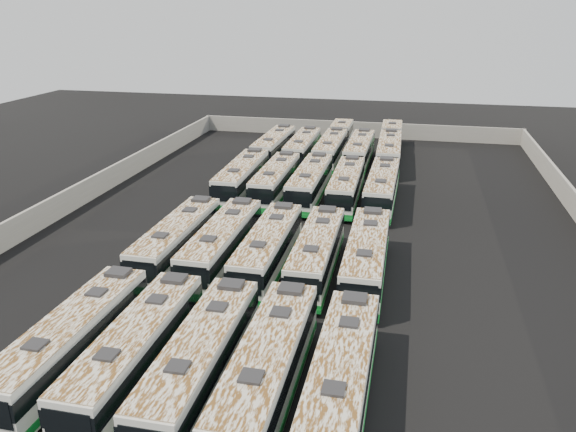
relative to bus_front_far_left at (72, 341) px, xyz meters
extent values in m
plane|color=black|center=(8.45, 21.66, -1.70)|extent=(140.00, 140.00, 0.00)
cube|color=slate|center=(8.45, 57.96, -0.60)|extent=(45.20, 0.30, 2.20)
cube|color=slate|center=(-13.85, 21.66, -0.60)|extent=(0.30, 73.20, 2.20)
cube|color=silver|center=(0.00, 0.00, -0.02)|extent=(2.62, 11.76, 2.69)
cube|color=#0E7026|center=(0.00, 0.00, -1.00)|extent=(2.68, 11.81, 0.41)
cube|color=black|center=(0.00, 0.00, 0.43)|extent=(2.69, 11.82, 0.90)
cube|color=beige|center=(0.00, 0.00, 1.35)|extent=(2.57, 11.52, 0.07)
cube|color=black|center=(-0.04, -2.58, 1.45)|extent=(0.94, 0.94, 0.14)
cube|color=black|center=(0.04, 2.58, 1.45)|extent=(0.94, 0.94, 0.14)
cube|color=black|center=(0.08, 4.92, 1.50)|extent=(1.29, 1.09, 0.25)
cylinder|color=black|center=(-1.10, -3.74, -1.21)|extent=(0.29, 0.98, 0.98)
cylinder|color=black|center=(0.99, -3.77, -1.21)|extent=(0.29, 0.98, 0.98)
cylinder|color=black|center=(-0.99, 3.76, -1.21)|extent=(0.29, 0.98, 0.98)
cylinder|color=black|center=(1.10, 3.73, -1.21)|extent=(0.29, 0.98, 0.98)
cube|color=silver|center=(3.56, -0.01, -0.02)|extent=(2.45, 11.70, 2.68)
cube|color=#0E7026|center=(3.56, -0.01, -1.00)|extent=(2.50, 11.75, 0.41)
cube|color=black|center=(3.56, -0.01, 0.42)|extent=(2.51, 11.76, 0.90)
cube|color=black|center=(3.55, -5.88, 0.30)|extent=(2.14, 0.06, 1.41)
cube|color=beige|center=(3.56, -0.01, 1.35)|extent=(2.40, 11.47, 0.07)
cube|color=black|center=(3.55, -2.58, 1.45)|extent=(0.93, 0.93, 0.14)
cube|color=black|center=(3.56, 2.57, 1.45)|extent=(0.93, 0.93, 0.14)
cube|color=black|center=(3.56, 4.91, 1.49)|extent=(1.27, 1.07, 0.25)
cylinder|color=black|center=(2.51, -3.75, -1.22)|extent=(0.27, 0.98, 0.97)
cylinder|color=black|center=(4.59, -3.75, -1.22)|extent=(0.27, 0.98, 0.97)
cylinder|color=black|center=(2.52, 3.74, -1.22)|extent=(0.27, 0.98, 0.97)
cylinder|color=black|center=(4.60, 3.74, -1.22)|extent=(0.27, 0.98, 0.97)
cube|color=silver|center=(7.00, -0.17, 0.00)|extent=(2.55, 11.88, 2.72)
cube|color=#0E7026|center=(7.00, -0.17, -0.99)|extent=(2.60, 11.93, 0.42)
cube|color=black|center=(7.00, -0.17, 0.45)|extent=(2.61, 11.94, 0.91)
cube|color=beige|center=(7.00, -0.17, 1.39)|extent=(2.50, 11.65, 0.07)
cube|color=black|center=(7.01, -2.78, 1.49)|extent=(0.95, 0.95, 0.14)
cube|color=black|center=(6.98, 2.45, 1.49)|extent=(0.95, 0.95, 0.14)
cube|color=black|center=(6.96, 4.82, 1.54)|extent=(1.29, 1.10, 0.26)
cylinder|color=black|center=(5.96, -3.97, -1.21)|extent=(0.28, 0.99, 0.99)
cylinder|color=black|center=(5.91, 3.63, -1.21)|extent=(0.28, 0.99, 0.99)
cylinder|color=black|center=(8.03, 3.64, -1.21)|extent=(0.28, 0.99, 0.99)
cube|color=silver|center=(10.32, -0.18, 0.04)|extent=(2.53, 12.14, 2.78)
cube|color=#0E7026|center=(10.32, -0.18, -0.97)|extent=(2.58, 12.19, 0.42)
cube|color=black|center=(10.32, -0.18, 0.50)|extent=(2.59, 12.20, 0.93)
cube|color=beige|center=(10.32, -0.18, 1.46)|extent=(2.48, 11.90, 0.07)
cube|color=black|center=(10.32, -2.85, 1.56)|extent=(0.96, 0.96, 0.14)
cube|color=black|center=(10.32, 2.49, 1.56)|extent=(0.96, 0.96, 0.14)
cube|color=black|center=(10.32, 4.92, 1.61)|extent=(1.32, 1.11, 0.26)
cylinder|color=black|center=(9.23, 3.71, -1.20)|extent=(0.28, 1.01, 1.01)
cylinder|color=black|center=(11.40, 3.71, -1.20)|extent=(0.28, 1.01, 1.01)
cube|color=silver|center=(13.77, -0.18, -0.01)|extent=(2.51, 11.82, 2.71)
cube|color=#0E7026|center=(13.77, -0.18, -0.99)|extent=(2.56, 11.87, 0.41)
cube|color=black|center=(13.77, -0.18, 0.44)|extent=(2.57, 11.88, 0.91)
cube|color=beige|center=(13.77, -0.18, 1.38)|extent=(2.46, 11.58, 0.07)
cube|color=black|center=(13.76, -2.77, 1.48)|extent=(0.94, 0.94, 0.14)
cube|color=black|center=(13.78, 2.42, 1.48)|extent=(0.94, 0.94, 0.14)
cube|color=black|center=(13.79, 4.78, 1.53)|extent=(1.28, 1.09, 0.26)
cylinder|color=black|center=(12.73, 3.61, -1.21)|extent=(0.28, 0.99, 0.98)
cylinder|color=black|center=(14.84, 3.60, -1.21)|extent=(0.28, 0.99, 0.98)
cube|color=silver|center=(0.03, 13.35, -0.01)|extent=(2.53, 11.78, 2.70)
cube|color=#0E7026|center=(0.03, 13.35, -1.00)|extent=(2.58, 11.83, 0.41)
cube|color=black|center=(0.03, 13.35, 0.43)|extent=(2.59, 11.84, 0.90)
cube|color=black|center=(-0.01, 7.44, 0.31)|extent=(2.16, 0.07, 1.42)
cube|color=#0E7026|center=(-0.01, 7.44, -1.19)|extent=(2.45, 0.12, 0.27)
cube|color=beige|center=(0.03, 13.35, 1.37)|extent=(2.48, 11.55, 0.07)
cube|color=black|center=(0.02, 10.76, 1.46)|extent=(0.94, 0.94, 0.14)
cube|color=black|center=(0.05, 15.93, 1.46)|extent=(0.94, 0.94, 0.14)
cube|color=black|center=(0.07, 18.29, 1.51)|extent=(1.28, 1.09, 0.25)
cylinder|color=black|center=(-1.04, 9.59, -1.21)|extent=(0.28, 0.98, 0.98)
cylinder|color=black|center=(1.06, 9.57, -1.21)|extent=(0.28, 0.98, 0.98)
cylinder|color=black|center=(-0.99, 17.12, -1.21)|extent=(0.28, 0.98, 0.98)
cylinder|color=black|center=(1.11, 17.10, -1.21)|extent=(0.28, 0.98, 0.98)
cube|color=silver|center=(3.44, 13.41, 0.02)|extent=(2.50, 11.96, 2.74)
cube|color=#0E7026|center=(3.44, 13.41, -0.99)|extent=(2.55, 12.01, 0.42)
cube|color=black|center=(3.44, 13.41, 0.47)|extent=(2.56, 12.02, 0.92)
cube|color=black|center=(3.44, 7.41, 0.34)|extent=(2.19, 0.06, 1.44)
cube|color=#0E7026|center=(3.44, 7.41, -1.18)|extent=(2.49, 0.10, 0.28)
cube|color=beige|center=(3.44, 13.41, 1.42)|extent=(2.45, 11.72, 0.07)
cube|color=black|center=(3.44, 10.78, 1.52)|extent=(0.95, 0.95, 0.14)
cube|color=black|center=(3.45, 16.04, 1.52)|extent=(0.95, 0.95, 0.14)
cube|color=black|center=(3.45, 18.43, 1.56)|extent=(1.30, 1.10, 0.26)
cylinder|color=black|center=(2.37, 9.58, -1.20)|extent=(0.28, 1.00, 1.00)
cylinder|color=black|center=(4.51, 9.58, -1.20)|extent=(0.28, 1.00, 1.00)
cylinder|color=black|center=(2.38, 17.24, -1.20)|extent=(0.28, 1.00, 1.00)
cylinder|color=black|center=(4.51, 17.23, -1.20)|extent=(0.28, 1.00, 1.00)
cube|color=silver|center=(6.87, 13.29, -0.01)|extent=(2.48, 11.76, 2.69)
cube|color=#0E7026|center=(6.87, 13.29, -1.00)|extent=(2.53, 11.81, 0.41)
cube|color=black|center=(6.87, 13.29, 0.43)|extent=(2.54, 11.82, 0.90)
cube|color=black|center=(6.88, 7.39, 0.30)|extent=(2.15, 0.07, 1.42)
cube|color=#0E7026|center=(6.88, 7.39, -1.19)|extent=(2.45, 0.11, 0.27)
cube|color=beige|center=(6.87, 13.29, 1.36)|extent=(2.43, 11.52, 0.07)
cube|color=black|center=(6.87, 10.70, 1.46)|extent=(0.93, 0.93, 0.14)
cube|color=black|center=(6.86, 15.87, 1.46)|extent=(0.93, 0.93, 0.14)
cube|color=black|center=(6.85, 18.22, 1.51)|extent=(1.28, 1.08, 0.25)
cylinder|color=black|center=(5.83, 9.52, -1.21)|extent=(0.28, 0.98, 0.98)
cylinder|color=black|center=(7.92, 9.53, -1.21)|extent=(0.28, 0.98, 0.98)
cylinder|color=black|center=(5.81, 17.04, -1.21)|extent=(0.28, 0.98, 0.98)
cylinder|color=black|center=(7.90, 17.05, -1.21)|extent=(0.28, 0.98, 0.98)
cube|color=silver|center=(10.30, 13.41, -0.04)|extent=(2.55, 11.63, 2.66)
cube|color=#0E7026|center=(10.30, 13.41, -1.01)|extent=(2.60, 11.68, 0.41)
cube|color=black|center=(10.30, 13.41, 0.40)|extent=(2.61, 11.69, 0.89)
cube|color=black|center=(10.37, 7.59, 0.28)|extent=(2.13, 0.08, 1.40)
cube|color=#0E7026|center=(10.37, 7.59, -1.20)|extent=(2.42, 0.13, 0.27)
cube|color=beige|center=(10.30, 13.41, 1.32)|extent=(2.50, 11.39, 0.07)
cube|color=black|center=(10.33, 10.86, 1.42)|extent=(0.93, 0.93, 0.14)
cube|color=black|center=(10.27, 15.96, 1.42)|extent=(0.93, 0.93, 0.14)
cube|color=black|center=(10.25, 18.28, 1.47)|extent=(1.27, 1.08, 0.25)
cylinder|color=black|center=(9.31, 9.69, -1.22)|extent=(0.28, 0.97, 0.97)
cylinder|color=black|center=(11.38, 9.71, -1.22)|extent=(0.28, 0.97, 0.97)
cylinder|color=black|center=(9.23, 17.11, -1.22)|extent=(0.28, 0.97, 0.97)
cylinder|color=black|center=(11.29, 17.14, -1.22)|extent=(0.28, 0.97, 0.97)
cube|color=silver|center=(13.73, 13.32, 0.02)|extent=(2.62, 12.03, 2.75)
cube|color=#0E7026|center=(13.73, 13.32, -0.98)|extent=(2.67, 12.08, 0.42)
cube|color=black|center=(13.73, 13.32, 0.48)|extent=(2.68, 12.09, 0.92)
cube|color=black|center=(13.79, 7.29, 0.35)|extent=(2.20, 0.08, 1.45)
cube|color=#0E7026|center=(13.79, 7.29, -1.18)|extent=(2.50, 0.12, 0.28)
cube|color=beige|center=(13.73, 13.32, 1.43)|extent=(2.57, 11.79, 0.07)
cube|color=black|center=(13.75, 10.67, 1.53)|extent=(0.96, 0.96, 0.14)
cube|color=black|center=(13.70, 15.96, 1.53)|extent=(0.96, 0.96, 0.14)
cube|color=black|center=(13.68, 18.36, 1.58)|extent=(1.31, 1.11, 0.26)
cylinder|color=black|center=(12.69, 9.46, -1.20)|extent=(0.29, 1.00, 1.00)
cylinder|color=black|center=(14.84, 9.48, -1.20)|extent=(0.29, 1.00, 1.00)
cylinder|color=black|center=(12.62, 17.15, -1.20)|extent=(0.29, 1.00, 1.00)
cylinder|color=black|center=(14.76, 17.17, -1.20)|extent=(0.29, 1.00, 1.00)
cube|color=silver|center=(0.05, 29.39, 0.04)|extent=(2.76, 12.15, 2.77)
cube|color=#0E7026|center=(0.05, 29.39, -0.98)|extent=(2.82, 12.21, 0.42)
cube|color=black|center=(0.05, 29.39, 0.50)|extent=(2.83, 12.22, 0.93)
cube|color=black|center=(0.17, 23.32, 0.37)|extent=(2.22, 0.10, 1.46)
cube|color=#0E7026|center=(0.17, 23.32, -1.18)|extent=(2.52, 0.15, 0.28)
cube|color=beige|center=(0.05, 29.39, 1.45)|extent=(2.71, 11.91, 0.07)
cube|color=black|center=(0.10, 26.73, 1.56)|extent=(0.98, 0.98, 0.14)
cube|color=black|center=(0.00, 32.05, 1.56)|extent=(0.98, 0.98, 0.14)
cube|color=black|center=(-0.05, 34.47, 1.61)|extent=(1.33, 1.14, 0.26)
cylinder|color=black|center=(-0.95, 25.49, -1.20)|extent=(0.30, 1.01, 1.01)
cylinder|color=black|center=(1.21, 25.54, -1.20)|extent=(0.30, 1.01, 1.01)
cylinder|color=black|center=(-1.11, 33.24, -1.20)|extent=(0.30, 1.01, 1.01)
cylinder|color=black|center=(1.05, 33.28, -1.20)|extent=(0.30, 1.01, 1.01)
cube|color=silver|center=(3.46, 29.40, -0.02)|extent=(2.46, 11.71, 2.68)
cube|color=#0E7026|center=(3.46, 29.40, -1.00)|extent=(2.51, 11.76, 0.41)
cube|color=black|center=(3.46, 29.40, 0.42)|extent=(2.52, 11.77, 0.90)
cube|color=black|center=(3.48, 23.52, 0.30)|extent=(2.15, 0.06, 1.41)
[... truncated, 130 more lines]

